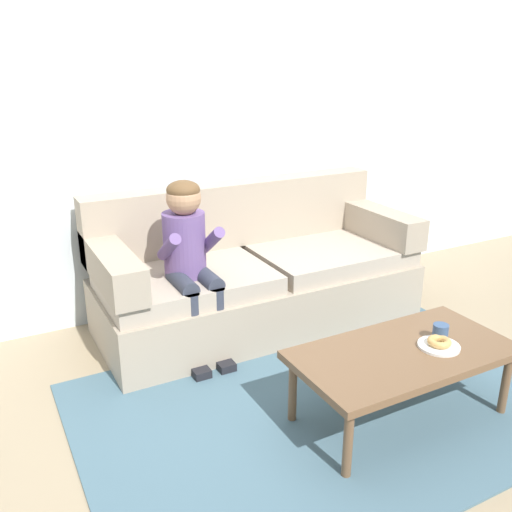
# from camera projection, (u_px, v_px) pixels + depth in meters

# --- Properties ---
(ground) EXTENTS (10.00, 10.00, 0.00)m
(ground) POSITION_uv_depth(u_px,v_px,m) (304.00, 382.00, 3.22)
(ground) COLOR #9E896B
(wall_back) EXTENTS (8.00, 0.10, 2.80)m
(wall_back) POSITION_uv_depth(u_px,v_px,m) (203.00, 114.00, 3.91)
(wall_back) COLOR silver
(wall_back) RESTS_ON ground
(area_rug) EXTENTS (2.63, 1.77, 0.01)m
(area_rug) POSITION_uv_depth(u_px,v_px,m) (329.00, 403.00, 3.01)
(area_rug) COLOR #476675
(area_rug) RESTS_ON ground
(couch) EXTENTS (2.20, 0.90, 0.95)m
(couch) POSITION_uv_depth(u_px,v_px,m) (255.00, 276.00, 3.86)
(couch) COLOR tan
(couch) RESTS_ON ground
(coffee_table) EXTENTS (1.13, 0.58, 0.40)m
(coffee_table) POSITION_uv_depth(u_px,v_px,m) (403.00, 357.00, 2.78)
(coffee_table) COLOR brown
(coffee_table) RESTS_ON ground
(person_child) EXTENTS (0.34, 0.58, 1.10)m
(person_child) POSITION_uv_depth(u_px,v_px,m) (189.00, 253.00, 3.33)
(person_child) COLOR #664C84
(person_child) RESTS_ON ground
(plate) EXTENTS (0.21, 0.21, 0.01)m
(plate) POSITION_uv_depth(u_px,v_px,m) (439.00, 346.00, 2.79)
(plate) COLOR white
(plate) RESTS_ON coffee_table
(donut) EXTENTS (0.16, 0.16, 0.04)m
(donut) POSITION_uv_depth(u_px,v_px,m) (439.00, 342.00, 2.78)
(donut) COLOR tan
(donut) RESTS_ON plate
(mug) EXTENTS (0.08, 0.08, 0.09)m
(mug) POSITION_uv_depth(u_px,v_px,m) (440.00, 333.00, 2.85)
(mug) COLOR #334C72
(mug) RESTS_ON coffee_table
(toy_controller) EXTENTS (0.23, 0.09, 0.05)m
(toy_controller) POSITION_uv_depth(u_px,v_px,m) (377.00, 357.00, 3.43)
(toy_controller) COLOR #339E56
(toy_controller) RESTS_ON ground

